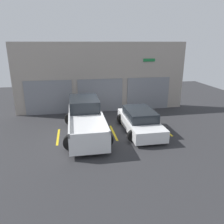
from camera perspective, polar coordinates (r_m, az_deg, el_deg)
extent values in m
plane|color=#2D2D30|center=(13.78, -0.55, -3.43)|extent=(28.00, 28.00, 0.00)
cube|color=#9E9389|center=(16.30, -2.57, 9.03)|extent=(12.53, 0.60, 5.02)
cube|color=slate|center=(16.16, -16.15, 3.61)|extent=(3.29, 0.08, 2.45)
cube|color=slate|center=(16.19, -3.05, 4.32)|extent=(3.29, 0.08, 2.45)
cube|color=slate|center=(17.04, 9.40, 4.79)|extent=(3.29, 0.08, 2.45)
cube|color=#197238|center=(16.66, 9.68, 13.23)|extent=(0.90, 0.03, 0.22)
cube|color=white|center=(12.24, -6.80, -3.12)|extent=(1.86, 5.53, 0.86)
cube|color=#1E2328|center=(13.44, -7.35, 2.25)|extent=(1.71, 2.49, 0.69)
cube|color=white|center=(10.88, -11.15, -3.14)|extent=(0.08, 3.04, 0.18)
cube|color=white|center=(10.98, -1.82, -2.60)|extent=(0.08, 3.04, 0.18)
cube|color=white|center=(9.52, -5.82, -5.99)|extent=(1.86, 0.08, 0.18)
cylinder|color=black|center=(13.92, -10.61, -1.77)|extent=(0.80, 0.22, 0.80)
cylinder|color=black|center=(13.99, -3.88, -1.39)|extent=(0.80, 0.22, 0.80)
cylinder|color=black|center=(10.75, -10.55, -7.82)|extent=(0.80, 0.22, 0.80)
cylinder|color=black|center=(10.84, -1.78, -7.28)|extent=(0.80, 0.22, 0.80)
cube|color=white|center=(12.85, 7.28, -3.00)|extent=(1.74, 4.32, 0.63)
cube|color=#1E2328|center=(12.75, 7.24, -0.45)|extent=(1.53, 2.38, 0.51)
cylinder|color=black|center=(13.91, 2.64, -1.80)|extent=(0.66, 0.22, 0.66)
cylinder|color=black|center=(14.31, 8.57, -1.41)|extent=(0.66, 0.22, 0.66)
cylinder|color=black|center=(11.50, 5.62, -6.21)|extent=(0.66, 0.22, 0.66)
cylinder|color=black|center=(11.98, 12.65, -5.56)|extent=(0.66, 0.22, 0.66)
cube|color=gold|center=(12.50, -13.89, -6.27)|extent=(0.12, 2.20, 0.01)
cube|color=gold|center=(12.65, 0.41, -5.41)|extent=(0.12, 2.20, 0.01)
cube|color=gold|center=(13.54, 13.55, -4.33)|extent=(0.12, 2.20, 0.01)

